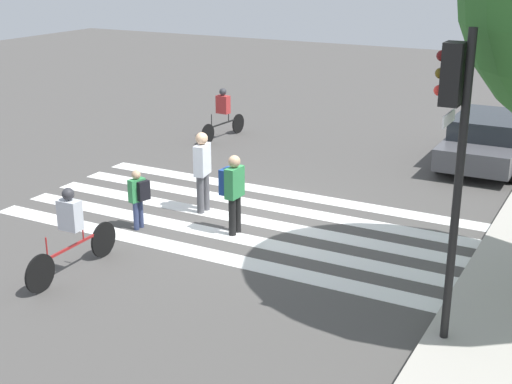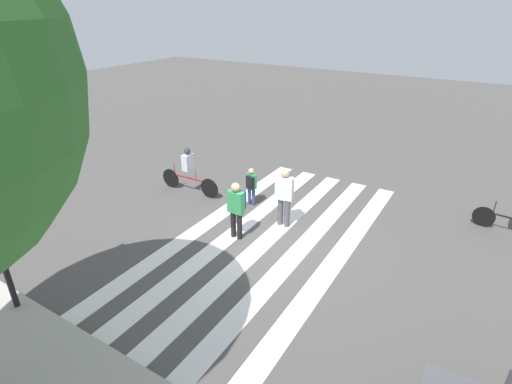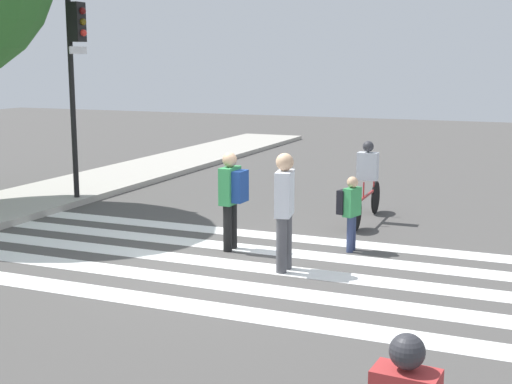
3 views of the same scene
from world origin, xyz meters
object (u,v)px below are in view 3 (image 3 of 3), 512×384
(pedestrian_adult_tall_backpack, at_px, (284,205))
(cyclist_far_lane, at_px, (367,179))
(pedestrian_adult_blue_shirt, at_px, (232,193))
(pedestrian_child_with_backpack, at_px, (350,208))
(traffic_light, at_px, (75,58))

(pedestrian_adult_tall_backpack, xyz_separation_m, cyclist_far_lane, (3.86, -0.33, -0.16))
(pedestrian_adult_blue_shirt, xyz_separation_m, cyclist_far_lane, (3.05, -1.57, -0.12))
(cyclist_far_lane, bearing_deg, pedestrian_adult_tall_backpack, 173.93)
(pedestrian_adult_blue_shirt, bearing_deg, pedestrian_child_with_backpack, -67.75)
(pedestrian_adult_tall_backpack, bearing_deg, traffic_light, 51.53)
(pedestrian_adult_blue_shirt, bearing_deg, traffic_light, 65.60)
(pedestrian_adult_tall_backpack, height_order, cyclist_far_lane, pedestrian_adult_tall_backpack)
(pedestrian_child_with_backpack, bearing_deg, pedestrian_adult_tall_backpack, -6.55)
(traffic_light, height_order, pedestrian_child_with_backpack, traffic_light)
(pedestrian_child_with_backpack, xyz_separation_m, cyclist_far_lane, (2.34, 0.29, 0.12))
(traffic_light, distance_m, pedestrian_adult_tall_backpack, 7.22)
(traffic_light, distance_m, cyclist_far_lane, 6.88)
(traffic_light, xyz_separation_m, pedestrian_adult_tall_backpack, (-3.18, -6.09, -2.22))
(traffic_light, height_order, pedestrian_adult_tall_backpack, traffic_light)
(pedestrian_child_with_backpack, relative_size, cyclist_far_lane, 0.54)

